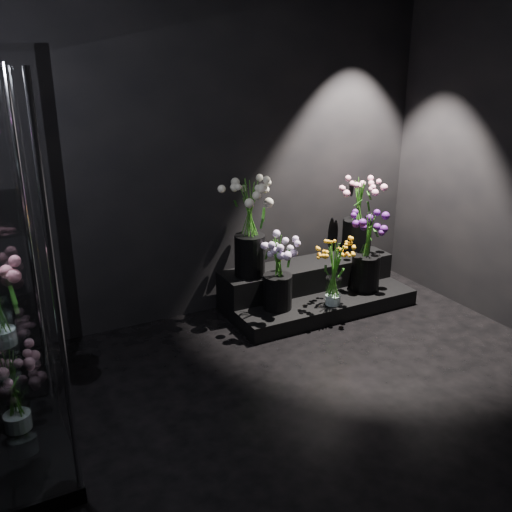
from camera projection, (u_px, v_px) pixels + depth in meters
floor at (348, 441)px, 3.25m from camera, size 4.00×4.00×0.00m
wall_back at (205, 146)px, 4.45m from camera, size 4.00×0.00×4.00m
display_riser at (313, 288)px, 4.97m from camera, size 1.60×0.71×0.36m
bouquet_orange_bells at (334, 274)px, 4.60m from camera, size 0.25×0.25×0.53m
bouquet_lilac at (278, 267)px, 4.51m from camera, size 0.45×0.45×0.61m
bouquet_purple at (367, 250)px, 4.87m from camera, size 0.33×0.33×0.68m
bouquet_cream_roses at (250, 220)px, 4.56m from camera, size 0.54×0.54×0.80m
bouquet_pink_roses at (358, 211)px, 5.12m from camera, size 0.50×0.50×0.70m
bouquet_case_base_pink at (12, 387)px, 3.12m from camera, size 0.43×0.43×0.51m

